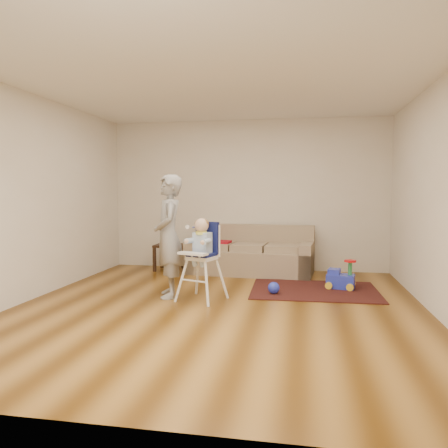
% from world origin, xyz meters
% --- Properties ---
extents(ground, '(5.50, 5.50, 0.00)m').
position_xyz_m(ground, '(0.00, 0.00, 0.00)').
color(ground, '#522F0A').
rests_on(ground, ground).
extents(room_envelope, '(5.04, 5.52, 2.72)m').
position_xyz_m(room_envelope, '(0.00, 0.53, 1.88)').
color(room_envelope, beige).
rests_on(room_envelope, ground).
extents(sofa, '(2.21, 1.07, 0.83)m').
position_xyz_m(sofa, '(0.11, 2.30, 0.41)').
color(sofa, gray).
rests_on(sofa, ground).
extents(side_table, '(0.47, 0.47, 0.47)m').
position_xyz_m(side_table, '(-1.37, 2.37, 0.23)').
color(side_table, black).
rests_on(side_table, ground).
extents(area_rug, '(1.82, 1.38, 0.01)m').
position_xyz_m(area_rug, '(1.18, 1.16, 0.01)').
color(area_rug, black).
rests_on(area_rug, ground).
extents(ride_on_toy, '(0.44, 0.35, 0.43)m').
position_xyz_m(ride_on_toy, '(1.56, 1.33, 0.23)').
color(ride_on_toy, blue).
rests_on(ride_on_toy, area_rug).
extents(toy_ball, '(0.16, 0.16, 0.16)m').
position_xyz_m(toy_ball, '(0.62, 0.81, 0.10)').
color(toy_ball, blue).
rests_on(toy_ball, area_rug).
extents(high_chair, '(0.64, 0.64, 1.08)m').
position_xyz_m(high_chair, '(-0.28, 0.34, 0.52)').
color(high_chair, white).
rests_on(high_chair, ground).
extents(adult, '(0.57, 0.70, 1.65)m').
position_xyz_m(adult, '(-0.76, 0.44, 0.82)').
color(adult, gray).
rests_on(adult, ground).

